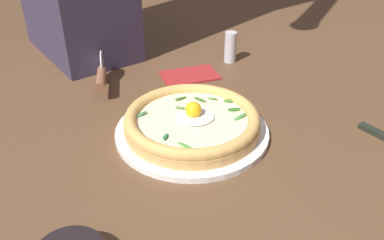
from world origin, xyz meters
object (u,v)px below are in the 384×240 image
object	(u,v)px
pizza	(192,121)
pizza_cutter	(102,75)
folded_napkin	(190,75)
pepper_shaker	(230,47)

from	to	relation	value
pizza	pizza_cutter	world-z (taller)	pizza_cutter
pizza	folded_napkin	world-z (taller)	pizza
pizza_cutter	pepper_shaker	world-z (taller)	pepper_shaker
pizza	folded_napkin	size ratio (longest dim) A/B	1.87
pepper_shaker	folded_napkin	bearing A→B (deg)	18.84
pizza	folded_napkin	xyz separation A→B (m)	(-0.09, -0.24, -0.03)
pepper_shaker	pizza_cutter	bearing A→B (deg)	6.11
pizza_cutter	pepper_shaker	bearing A→B (deg)	-173.89
pizza	pepper_shaker	distance (m)	0.37
pizza	pepper_shaker	bearing A→B (deg)	-127.70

